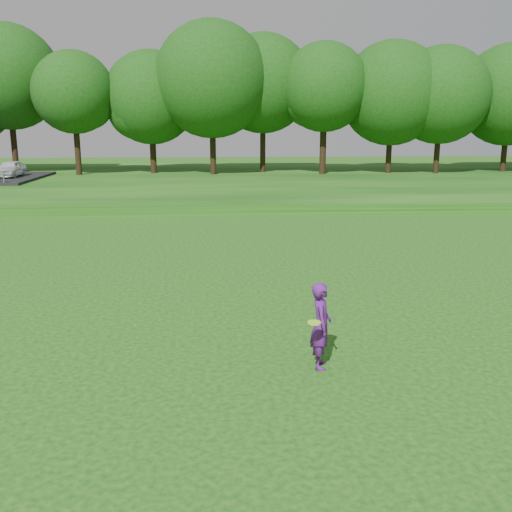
{
  "coord_description": "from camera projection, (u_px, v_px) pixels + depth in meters",
  "views": [
    {
      "loc": [
        1.22,
        -9.88,
        4.66
      ],
      "look_at": [
        2.13,
        4.38,
        1.3
      ],
      "focal_mm": 40.0,
      "sensor_mm": 36.0,
      "label": 1
    }
  ],
  "objects": [
    {
      "name": "ground",
      "position": [
        157.0,
        379.0,
        10.58
      ],
      "size": [
        140.0,
        140.0,
        0.0
      ],
      "primitive_type": "plane",
      "color": "#0D470D",
      "rests_on": "ground"
    },
    {
      "name": "berm",
      "position": [
        204.0,
        181.0,
        43.55
      ],
      "size": [
        130.0,
        30.0,
        0.6
      ],
      "primitive_type": "cube",
      "color": "#0D470D",
      "rests_on": "ground"
    },
    {
      "name": "walking_path",
      "position": [
        197.0,
        213.0,
        30.01
      ],
      "size": [
        130.0,
        1.6,
        0.04
      ],
      "primitive_type": "cube",
      "color": "gray",
      "rests_on": "ground"
    },
    {
      "name": "treeline",
      "position": [
        203.0,
        78.0,
        45.65
      ],
      "size": [
        104.0,
        7.0,
        15.0
      ],
      "primitive_type": null,
      "color": "#12400E",
      "rests_on": "berm"
    },
    {
      "name": "woman",
      "position": [
        321.0,
        325.0,
        10.95
      ],
      "size": [
        0.59,
        1.0,
        1.7
      ],
      "color": "#591A78",
      "rests_on": "ground"
    }
  ]
}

